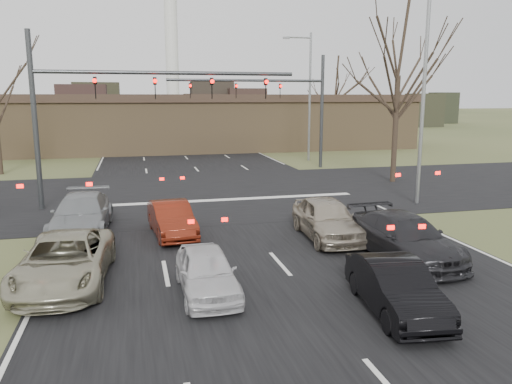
# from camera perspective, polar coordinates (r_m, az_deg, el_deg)

# --- Properties ---
(ground) EXTENTS (360.00, 360.00, 0.00)m
(ground) POSITION_cam_1_polar(r_m,az_deg,el_deg) (12.98, 6.59, -12.43)
(ground) COLOR #434D29
(ground) RESTS_ON ground
(road_main) EXTENTS (14.00, 300.00, 0.02)m
(road_main) POSITION_cam_1_polar(r_m,az_deg,el_deg) (71.47, -10.38, 6.59)
(road_main) COLOR black
(road_main) RESTS_ON ground
(road_cross) EXTENTS (200.00, 14.00, 0.02)m
(road_cross) POSITION_cam_1_polar(r_m,az_deg,el_deg) (26.99, -4.48, -0.07)
(road_cross) COLOR black
(road_cross) RESTS_ON ground
(building) EXTENTS (42.40, 10.40, 5.30)m
(building) POSITION_cam_1_polar(r_m,az_deg,el_deg) (49.61, -6.57, 7.96)
(building) COLOR olive
(building) RESTS_ON ground
(mast_arm_near) EXTENTS (12.12, 0.24, 8.00)m
(mast_arm_near) POSITION_cam_1_polar(r_m,az_deg,el_deg) (24.18, -16.39, 10.32)
(mast_arm_near) COLOR #383A3D
(mast_arm_near) RESTS_ON ground
(mast_arm_far) EXTENTS (11.12, 0.24, 8.00)m
(mast_arm_far) POSITION_cam_1_polar(r_m,az_deg,el_deg) (35.71, 3.27, 10.69)
(mast_arm_far) COLOR #383A3D
(mast_arm_far) RESTS_ON ground
(streetlight_right_near) EXTENTS (2.34, 0.25, 10.00)m
(streetlight_right_near) POSITION_cam_1_polar(r_m,az_deg,el_deg) (24.86, 18.30, 11.41)
(streetlight_right_near) COLOR gray
(streetlight_right_near) RESTS_ON ground
(streetlight_right_far) EXTENTS (2.34, 0.25, 10.00)m
(streetlight_right_far) POSITION_cam_1_polar(r_m,az_deg,el_deg) (40.49, 5.93, 11.47)
(streetlight_right_far) COLOR gray
(streetlight_right_far) RESTS_ON ground
(tree_right_near) EXTENTS (6.90, 6.90, 11.50)m
(tree_right_near) POSITION_cam_1_polar(r_m,az_deg,el_deg) (31.36, 16.18, 17.37)
(tree_right_near) COLOR black
(tree_right_near) RESTS_ON ground
(tree_right_far) EXTENTS (5.40, 5.40, 9.00)m
(tree_right_far) POSITION_cam_1_polar(r_m,az_deg,el_deg) (50.04, 9.10, 12.84)
(tree_right_far) COLOR black
(tree_right_far) RESTS_ON ground
(car_silver_suv) EXTENTS (2.60, 5.10, 1.38)m
(car_silver_suv) POSITION_cam_1_polar(r_m,az_deg,el_deg) (14.76, -21.02, -7.34)
(car_silver_suv) COLOR #A19D82
(car_silver_suv) RESTS_ON ground
(car_white_sedan) EXTENTS (1.48, 3.60, 1.22)m
(car_white_sedan) POSITION_cam_1_polar(r_m,az_deg,el_deg) (13.28, -5.66, -9.03)
(car_white_sedan) COLOR silver
(car_white_sedan) RESTS_ON ground
(car_black_hatch) EXTENTS (1.77, 3.97, 1.27)m
(car_black_hatch) POSITION_cam_1_polar(r_m,az_deg,el_deg) (12.59, 15.65, -10.44)
(car_black_hatch) COLOR black
(car_black_hatch) RESTS_ON ground
(car_charcoal_sedan) EXTENTS (2.24, 4.98, 1.42)m
(car_charcoal_sedan) POSITION_cam_1_polar(r_m,az_deg,el_deg) (16.58, 16.66, -5.03)
(car_charcoal_sedan) COLOR black
(car_charcoal_sedan) RESTS_ON ground
(car_grey_ahead) EXTENTS (2.24, 5.08, 1.45)m
(car_grey_ahead) POSITION_cam_1_polar(r_m,az_deg,el_deg) (20.04, -19.32, -2.43)
(car_grey_ahead) COLOR gray
(car_grey_ahead) RESTS_ON ground
(car_red_ahead) EXTENTS (1.70, 3.95, 1.27)m
(car_red_ahead) POSITION_cam_1_polar(r_m,az_deg,el_deg) (18.84, -9.62, -3.06)
(car_red_ahead) COLOR #631B0E
(car_red_ahead) RESTS_ON ground
(car_silver_ahead) EXTENTS (1.99, 4.48, 1.50)m
(car_silver_ahead) POSITION_cam_1_polar(r_m,az_deg,el_deg) (18.37, 8.11, -3.01)
(car_silver_ahead) COLOR #A89D88
(car_silver_ahead) RESTS_ON ground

